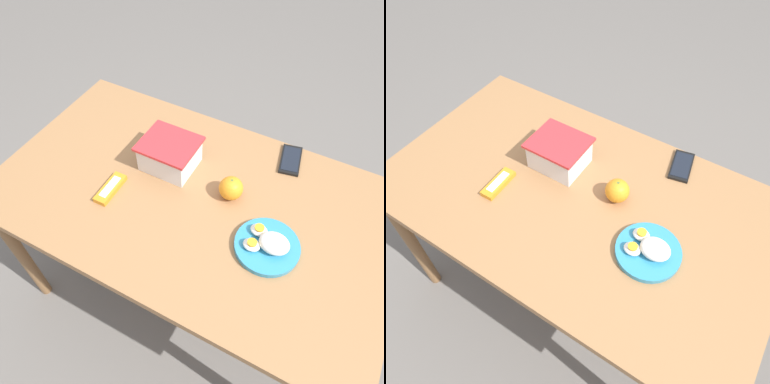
# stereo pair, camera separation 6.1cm
# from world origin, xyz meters

# --- Properties ---
(ground_plane) EXTENTS (10.00, 10.00, 0.00)m
(ground_plane) POSITION_xyz_m (0.00, 0.00, 0.00)
(ground_plane) COLOR #66605B
(table) EXTENTS (1.29, 0.76, 0.70)m
(table) POSITION_xyz_m (0.00, 0.00, 0.63)
(table) COLOR #996B42
(table) RESTS_ON ground_plane
(food_container) EXTENTS (0.19, 0.16, 0.10)m
(food_container) POSITION_xyz_m (-0.13, 0.09, 0.75)
(food_container) COLOR white
(food_container) RESTS_ON table
(orange_fruit) EXTENTS (0.08, 0.08, 0.08)m
(orange_fruit) POSITION_xyz_m (0.11, 0.06, 0.74)
(orange_fruit) COLOR orange
(orange_fruit) RESTS_ON table
(rice_plate) EXTENTS (0.19, 0.19, 0.06)m
(rice_plate) POSITION_xyz_m (0.29, -0.07, 0.72)
(rice_plate) COLOR teal
(rice_plate) RESTS_ON table
(candy_bar) EXTENTS (0.05, 0.13, 0.02)m
(candy_bar) POSITION_xyz_m (-0.24, -0.10, 0.71)
(candy_bar) COLOR orange
(candy_bar) RESTS_ON table
(cell_phone) EXTENTS (0.09, 0.15, 0.01)m
(cell_phone) POSITION_xyz_m (0.23, 0.30, 0.71)
(cell_phone) COLOR black
(cell_phone) RESTS_ON table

